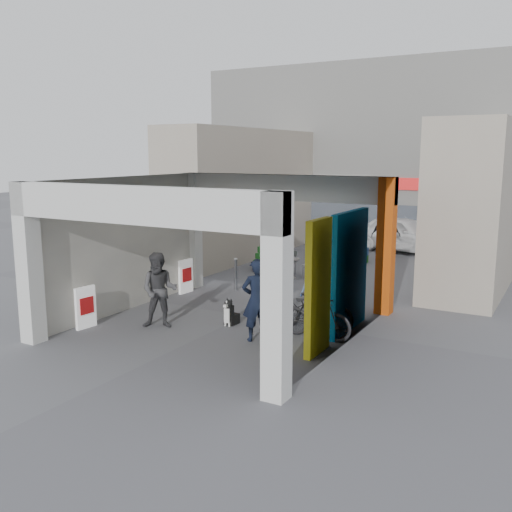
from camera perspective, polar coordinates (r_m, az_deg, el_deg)
The scene contains 21 objects.
ground at distance 14.59m, azimuth -1.17°, elevation -6.00°, with size 90.00×90.00×0.00m, color #59595E.
arcade_canopy at distance 13.14m, azimuth -1.01°, elevation 2.45°, with size 6.40×6.45×6.40m.
far_building at distance 26.99m, azimuth 14.38°, elevation 9.77°, with size 18.00×4.08×8.00m.
plaza_bldg_left at distance 22.80m, azimuth -1.29°, elevation 6.29°, with size 2.00×9.00×5.00m, color #A19585.
plaza_bldg_right at distance 19.78m, azimuth 21.80°, elevation 4.94°, with size 2.00×9.00×5.00m, color #A19585.
bollard_left at distance 17.14m, azimuth -2.03°, elevation -1.88°, with size 0.09×0.09×0.96m, color gray.
bollard_center at distance 16.42m, azimuth 3.33°, elevation -2.57°, with size 0.09×0.09×0.89m, color gray.
bollard_right at distance 16.10m, azimuth 7.98°, elevation -3.03°, with size 0.09×0.09×0.82m, color gray.
advert_board_near at distance 14.07m, azimuth -16.67°, elevation -4.92°, with size 0.15×0.56×1.00m.
advert_board_far at distance 16.95m, azimuth -7.03°, elevation -2.00°, with size 0.14×0.56×1.00m.
cafe_set at distance 19.14m, azimuth 3.50°, elevation -1.21°, with size 1.32×1.07×0.80m.
produce_stand at distance 19.92m, azimuth 1.49°, elevation -0.60°, with size 1.26×0.68×0.83m.
crate_stack at distance 21.86m, azimuth 10.49°, elevation 0.08°, with size 0.45×0.35×0.56m.
border_collie at distance 13.78m, azimuth -2.61°, elevation -5.84°, with size 0.25×0.49×0.68m.
man_with_dog at distance 12.49m, azimuth 0.09°, elevation -4.42°, with size 0.67×0.44×1.84m, color black.
man_back_turned at distance 13.63m, azimuth -9.62°, elevation -3.40°, with size 0.88×0.68×1.80m, color #3F3F41.
man_elderly at distance 14.40m, azimuth 5.91°, elevation -3.06°, with size 0.76×0.50×1.56m, color #5876AC.
man_crates at distance 22.61m, azimuth 12.86°, elevation 2.02°, with size 1.10×0.46×1.87m, color black.
bicycle_front at distance 13.37m, azimuth 5.71°, elevation -5.33°, with size 0.67×1.93×1.01m, color black.
bicycle_rear at distance 12.80m, azimuth 6.02°, elevation -6.03°, with size 0.48×1.70×1.02m, color black.
white_van at distance 24.59m, azimuth 14.44°, elevation 2.15°, with size 1.76×4.38×1.49m, color white.
Camera 1 is at (7.16, -12.03, 4.10)m, focal length 40.00 mm.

